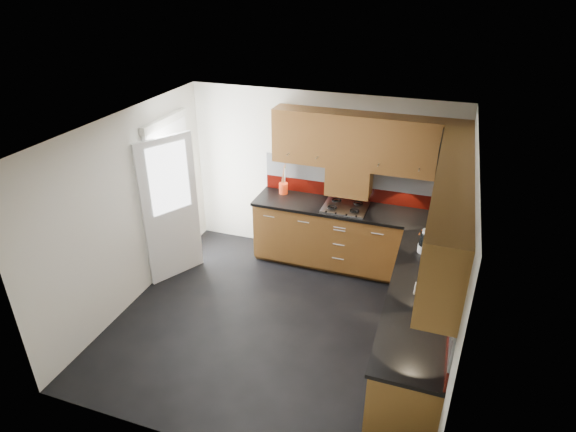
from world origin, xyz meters
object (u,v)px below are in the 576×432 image
at_px(gas_hob, 345,207).
at_px(utensil_pot, 283,187).
at_px(toaster, 447,210).
at_px(food_processor, 426,242).

height_order(gas_hob, utensil_pot, utensil_pot).
xyz_separation_m(utensil_pot, toaster, (2.25, -0.01, 0.00)).
distance_m(gas_hob, toaster, 1.31).
height_order(utensil_pot, toaster, utensil_pot).
xyz_separation_m(gas_hob, food_processor, (1.12, -0.81, 0.11)).
distance_m(gas_hob, utensil_pot, 0.97).
distance_m(utensil_pot, toaster, 2.25).
bearing_deg(toaster, gas_hob, -172.75).
distance_m(utensil_pot, food_processor, 2.29).
height_order(utensil_pot, food_processor, utensil_pot).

